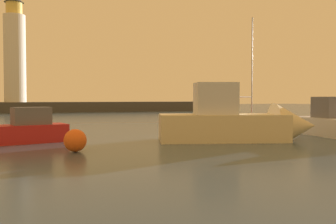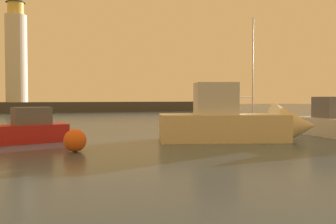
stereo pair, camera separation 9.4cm
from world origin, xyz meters
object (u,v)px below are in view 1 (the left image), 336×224
at_px(lighthouse, 15,52).
at_px(motorboat_1, 5,132).
at_px(motorboat_2, 244,123).
at_px(sailboat_moored, 248,119).
at_px(mooring_buoy, 75,140).

bearing_deg(lighthouse, motorboat_1, -88.93).
distance_m(motorboat_2, sailboat_moored, 13.78).
bearing_deg(mooring_buoy, lighthouse, 94.52).
distance_m(lighthouse, sailboat_moored, 46.58).
relative_size(lighthouse, motorboat_1, 2.79).
xyz_separation_m(motorboat_2, sailboat_moored, (7.59, 11.48, -0.50)).
relative_size(motorboat_1, sailboat_moored, 0.65).
height_order(lighthouse, motorboat_1, lighthouse).
bearing_deg(motorboat_2, motorboat_1, 166.39).
height_order(motorboat_1, mooring_buoy, motorboat_1).
height_order(motorboat_2, sailboat_moored, sailboat_moored).
distance_m(motorboat_1, mooring_buoy, 5.55).
bearing_deg(mooring_buoy, motorboat_1, 126.13).
bearing_deg(motorboat_1, motorboat_2, -13.61).
bearing_deg(mooring_buoy, sailboat_moored, 35.95).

